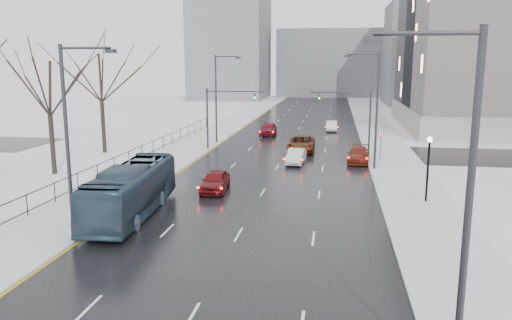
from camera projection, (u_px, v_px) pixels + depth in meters
The scene contains 26 objects.
road at pixel (295, 135), 63.62m from camera, with size 16.00×150.00×0.04m, color black.
cross_road at pixel (286, 152), 51.98m from camera, with size 130.00×10.00×0.04m, color black.
sidewalk_left at pixel (215, 133), 65.22m from camera, with size 5.00×150.00×0.16m, color silver.
sidewalk_right at pixel (380, 137), 61.99m from camera, with size 5.00×150.00×0.16m, color silver.
park_strip at pixel (146, 132), 66.69m from camera, with size 14.00×150.00×0.12m, color white.
tree_park_d at pixel (55, 175), 41.16m from camera, with size 8.75×8.75×12.50m, color black, non-canonical shape.
tree_park_e at pixel (105, 154), 50.92m from camera, with size 9.45×9.45×13.50m, color black, non-canonical shape.
iron_fence at pixel (85, 177), 36.37m from camera, with size 0.06×70.00×1.30m.
streetlight_r_near at pixel (460, 200), 12.82m from camera, with size 2.95×0.25×10.00m.
streetlight_r_mid at pixel (374, 105), 41.90m from camera, with size 2.95×0.25×10.00m.
streetlight_l_near at pixel (71, 133), 25.03m from camera, with size 2.95×0.25×10.00m.
streetlight_l_far at pixel (218, 94), 56.05m from camera, with size 2.95×0.25×10.00m.
lamppost_r_mid at pixel (428, 160), 32.28m from camera, with size 0.36×0.36×4.28m.
mast_signal_right at pixel (359, 114), 50.07m from camera, with size 6.10×0.33×6.50m.
mast_signal_left at pixel (217, 111), 52.33m from camera, with size 6.10×0.33×6.50m.
no_uturn_sign at pixel (381, 137), 46.25m from camera, with size 0.60×0.06×2.70m.
bldg_far_right at pixel (442, 54), 110.52m from camera, with size 24.00×20.00×22.00m, color slate.
bldg_far_left at pixel (231, 44), 127.35m from camera, with size 18.00×22.00×28.00m, color slate.
bldg_far_center at pixel (333, 63), 138.83m from camera, with size 30.00×18.00×18.00m, color slate.
bus at pixel (132, 190), 29.92m from camera, with size 2.59×11.05×3.08m, color #2D4459.
sedan_center_near at pixel (215, 181), 35.73m from camera, with size 1.75×4.36×1.49m, color #611013.
sedan_right_near at pixel (296, 156), 45.53m from camera, with size 1.44×4.14×1.36m, color silver.
sedan_right_cross at pixel (301, 144), 51.78m from camera, with size 2.68×5.81×1.61m, color #4F210D.
sedan_right_far at pixel (359, 155), 46.19m from camera, with size 1.94×4.77×1.39m, color maroon.
sedan_center_far at pixel (268, 129), 63.54m from camera, with size 1.97×4.89×1.66m, color maroon.
sedan_right_distant at pixel (332, 126), 67.62m from camera, with size 1.43×4.09×1.35m, color white.
Camera 1 is at (4.93, -3.05, 9.08)m, focal length 35.00 mm.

